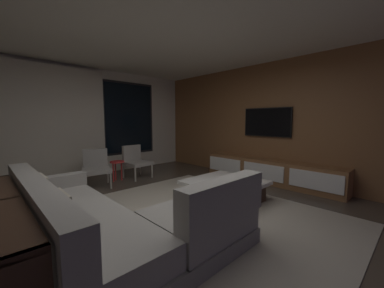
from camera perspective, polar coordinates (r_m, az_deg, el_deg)
The scene contains 13 objects.
floor at distance 3.26m, azimuth -4.39°, elevation -19.22°, with size 9.20×9.20×0.00m, color #473D33.
back_wall_with_window at distance 6.17m, azimuth -26.92°, elevation 4.92°, with size 6.60×0.30×2.70m.
media_wall at distance 5.43m, azimuth 21.38°, elevation 5.17°, with size 0.12×7.80×2.70m.
ceiling at distance 3.23m, azimuth -4.83°, elevation 29.96°, with size 8.20×8.20×0.00m, color silver.
area_rug at distance 3.40m, azimuth 1.53°, elevation -17.95°, with size 3.20×3.80×0.01m, color #ADA391.
sectional_couch at distance 2.66m, azimuth -19.97°, elevation -18.70°, with size 1.98×2.50×0.82m.
coffee_table at distance 3.98m, azimuth 8.33°, elevation -11.62°, with size 1.16×1.16×0.36m.
book_stack_on_coffee_table at distance 3.76m, azimuth 6.98°, elevation -9.48°, with size 0.26×0.18×0.06m.
accent_chair_near_window at distance 5.66m, azimuth -14.19°, elevation -3.91°, with size 0.58×0.60×0.78m.
accent_chair_by_curtain at distance 5.17m, azimuth -23.17°, elevation -5.13°, with size 0.68×0.69×0.78m.
side_stool at distance 5.44m, azimuth -18.51°, elevation -5.06°, with size 0.32×0.32×0.46m.
media_console at distance 5.31m, azimuth 19.10°, elevation -6.68°, with size 0.46×3.10×0.52m.
mounted_tv at distance 5.44m, azimuth 18.51°, elevation 5.27°, with size 0.05×1.13×0.65m.
Camera 1 is at (-1.87, -2.28, 1.38)m, focal length 21.00 mm.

